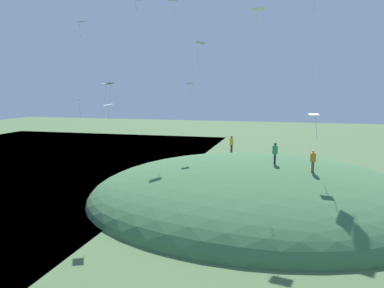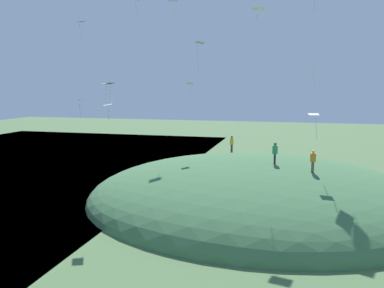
{
  "view_description": "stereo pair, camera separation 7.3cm",
  "coord_description": "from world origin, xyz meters",
  "px_view_note": "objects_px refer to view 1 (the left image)",
  "views": [
    {
      "loc": [
        10.33,
        -37.1,
        10.0
      ],
      "look_at": [
        1.84,
        -4.02,
        5.01
      ],
      "focal_mm": 35.56,
      "sensor_mm": 36.0,
      "label": 1
    },
    {
      "loc": [
        10.4,
        -37.08,
        10.0
      ],
      "look_at": [
        1.84,
        -4.02,
        5.01
      ],
      "focal_mm": 35.56,
      "sensor_mm": 36.0,
      "label": 2
    }
  ],
  "objects_px": {
    "person_with_child": "(313,158)",
    "kite_1": "(317,65)",
    "kite_4": "(190,84)",
    "kite_11": "(82,101)",
    "kite_13": "(110,84)",
    "person_near_shore": "(275,151)",
    "kite_10": "(259,9)",
    "kite_3": "(108,105)",
    "mooring_post": "(176,174)",
    "person_watching_kites": "(232,142)",
    "kite_7": "(104,86)",
    "kite_0": "(200,45)",
    "kite_12": "(173,1)",
    "kite_9": "(82,22)",
    "kite_6": "(314,116)",
    "kite_5": "(137,0)"
  },
  "relations": [
    {
      "from": "person_with_child",
      "to": "kite_1",
      "type": "bearing_deg",
      "value": 27.04
    },
    {
      "from": "kite_4",
      "to": "kite_11",
      "type": "height_order",
      "value": "kite_4"
    },
    {
      "from": "kite_4",
      "to": "kite_13",
      "type": "xyz_separation_m",
      "value": [
        -9.74,
        2.71,
        0.07
      ]
    },
    {
      "from": "person_near_shore",
      "to": "kite_10",
      "type": "distance_m",
      "value": 11.67
    },
    {
      "from": "kite_3",
      "to": "mooring_post",
      "type": "relative_size",
      "value": 1.04
    },
    {
      "from": "person_near_shore",
      "to": "kite_3",
      "type": "distance_m",
      "value": 13.92
    },
    {
      "from": "person_watching_kites",
      "to": "mooring_post",
      "type": "relative_size",
      "value": 1.57
    },
    {
      "from": "kite_7",
      "to": "kite_3",
      "type": "bearing_deg",
      "value": -61.42
    },
    {
      "from": "kite_1",
      "to": "person_near_shore",
      "type": "bearing_deg",
      "value": 178.97
    },
    {
      "from": "person_watching_kites",
      "to": "kite_13",
      "type": "distance_m",
      "value": 14.69
    },
    {
      "from": "kite_11",
      "to": "kite_1",
      "type": "bearing_deg",
      "value": -9.36
    },
    {
      "from": "kite_0",
      "to": "kite_7",
      "type": "distance_m",
      "value": 18.38
    },
    {
      "from": "kite_11",
      "to": "kite_12",
      "type": "height_order",
      "value": "kite_12"
    },
    {
      "from": "kite_1",
      "to": "kite_9",
      "type": "height_order",
      "value": "kite_9"
    },
    {
      "from": "kite_4",
      "to": "kite_10",
      "type": "bearing_deg",
      "value": -24.68
    },
    {
      "from": "kite_1",
      "to": "kite_3",
      "type": "xyz_separation_m",
      "value": [
        -14.95,
        -5.91,
        -3.03
      ]
    },
    {
      "from": "person_watching_kites",
      "to": "kite_10",
      "type": "bearing_deg",
      "value": -85.78
    },
    {
      "from": "kite_10",
      "to": "mooring_post",
      "type": "height_order",
      "value": "kite_10"
    },
    {
      "from": "person_near_shore",
      "to": "kite_0",
      "type": "distance_m",
      "value": 11.95
    },
    {
      "from": "kite_0",
      "to": "kite_11",
      "type": "xyz_separation_m",
      "value": [
        -15.19,
        11.49,
        -4.0
      ]
    },
    {
      "from": "kite_11",
      "to": "kite_13",
      "type": "relative_size",
      "value": 1.04
    },
    {
      "from": "person_with_child",
      "to": "kite_3",
      "type": "relative_size",
      "value": 1.46
    },
    {
      "from": "kite_6",
      "to": "kite_1",
      "type": "bearing_deg",
      "value": 86.02
    },
    {
      "from": "kite_1",
      "to": "kite_11",
      "type": "height_order",
      "value": "kite_1"
    },
    {
      "from": "person_near_shore",
      "to": "mooring_post",
      "type": "distance_m",
      "value": 14.37
    },
    {
      "from": "kite_0",
      "to": "kite_4",
      "type": "height_order",
      "value": "kite_0"
    },
    {
      "from": "kite_0",
      "to": "kite_11",
      "type": "relative_size",
      "value": 1.04
    },
    {
      "from": "kite_3",
      "to": "kite_7",
      "type": "distance_m",
      "value": 12.27
    },
    {
      "from": "kite_3",
      "to": "kite_5",
      "type": "height_order",
      "value": "kite_5"
    },
    {
      "from": "person_watching_kites",
      "to": "kite_1",
      "type": "distance_m",
      "value": 13.89
    },
    {
      "from": "kite_6",
      "to": "kite_13",
      "type": "bearing_deg",
      "value": 158.16
    },
    {
      "from": "person_near_shore",
      "to": "kite_5",
      "type": "xyz_separation_m",
      "value": [
        -8.75,
        -7.88,
        10.74
      ]
    },
    {
      "from": "person_near_shore",
      "to": "person_watching_kites",
      "type": "distance_m",
      "value": 9.92
    },
    {
      "from": "kite_5",
      "to": "kite_7",
      "type": "relative_size",
      "value": 0.6
    },
    {
      "from": "person_near_shore",
      "to": "kite_11",
      "type": "bearing_deg",
      "value": 86.94
    },
    {
      "from": "person_watching_kites",
      "to": "person_with_child",
      "type": "relative_size",
      "value": 1.04
    },
    {
      "from": "kite_6",
      "to": "kite_13",
      "type": "relative_size",
      "value": 1.12
    },
    {
      "from": "kite_4",
      "to": "kite_12",
      "type": "relative_size",
      "value": 0.66
    },
    {
      "from": "person_near_shore",
      "to": "mooring_post",
      "type": "bearing_deg",
      "value": 61.36
    },
    {
      "from": "kite_1",
      "to": "kite_7",
      "type": "xyz_separation_m",
      "value": [
        -20.78,
        4.78,
        -1.49
      ]
    },
    {
      "from": "person_near_shore",
      "to": "kite_10",
      "type": "xyz_separation_m",
      "value": [
        -1.7,
        0.95,
        11.5
      ]
    },
    {
      "from": "kite_5",
      "to": "kite_10",
      "type": "relative_size",
      "value": 0.93
    },
    {
      "from": "kite_4",
      "to": "kite_7",
      "type": "height_order",
      "value": "kite_4"
    },
    {
      "from": "kite_6",
      "to": "mooring_post",
      "type": "xyz_separation_m",
      "value": [
        -13.92,
        9.78,
        -7.34
      ]
    },
    {
      "from": "person_near_shore",
      "to": "kite_7",
      "type": "height_order",
      "value": "kite_7"
    },
    {
      "from": "person_watching_kites",
      "to": "kite_5",
      "type": "xyz_separation_m",
      "value": [
        -3.86,
        -16.48,
        11.36
      ]
    },
    {
      "from": "kite_5",
      "to": "mooring_post",
      "type": "xyz_separation_m",
      "value": [
        -2.31,
        15.96,
        -15.08
      ]
    },
    {
      "from": "kite_0",
      "to": "kite_3",
      "type": "bearing_deg",
      "value": 166.1
    },
    {
      "from": "kite_4",
      "to": "kite_5",
      "type": "distance_m",
      "value": 12.98
    },
    {
      "from": "kite_3",
      "to": "kite_7",
      "type": "relative_size",
      "value": 0.59
    }
  ]
}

